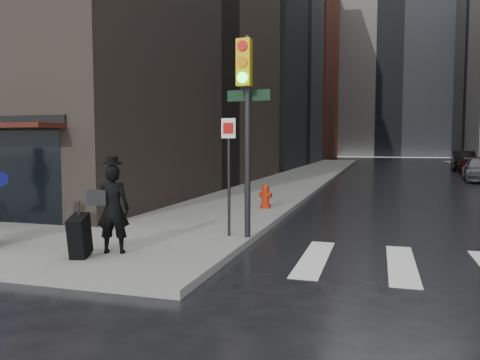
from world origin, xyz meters
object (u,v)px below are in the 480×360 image
at_px(man_overcoat, 106,213).
at_px(traffic_light, 244,109).
at_px(fire_hydrant, 265,197).
at_px(parked_car_5, 463,161).
at_px(parked_car_4, 475,165).

height_order(man_overcoat, traffic_light, traffic_light).
distance_m(man_overcoat, fire_hydrant, 7.10).
bearing_deg(parked_car_5, traffic_light, -101.94).
height_order(traffic_light, fire_hydrant, traffic_light).
height_order(fire_hydrant, parked_car_5, parked_car_5).
relative_size(man_overcoat, parked_car_5, 0.38).
distance_m(parked_car_4, parked_car_5, 5.68).
distance_m(traffic_light, fire_hydrant, 5.41).
height_order(parked_car_4, parked_car_5, parked_car_5).
bearing_deg(fire_hydrant, parked_car_5, 69.67).
bearing_deg(traffic_light, parked_car_5, 76.47).
relative_size(traffic_light, parked_car_4, 1.08).
relative_size(man_overcoat, fire_hydrant, 2.41).
height_order(traffic_light, parked_car_5, traffic_light).
height_order(man_overcoat, parked_car_5, man_overcoat).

